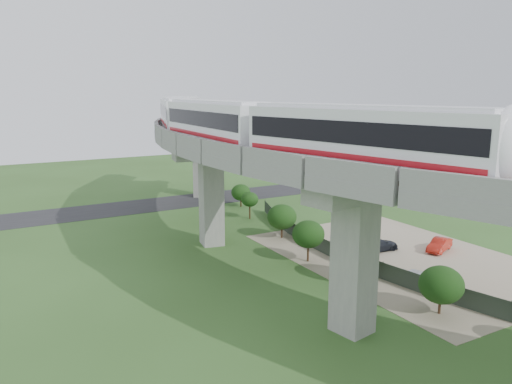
% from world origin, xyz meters
% --- Properties ---
extents(ground, '(160.00, 160.00, 0.00)m').
position_xyz_m(ground, '(0.00, 0.00, 0.00)').
color(ground, '#2F5020').
rests_on(ground, ground).
extents(dirt_lot, '(18.00, 26.00, 0.04)m').
position_xyz_m(dirt_lot, '(14.00, -2.00, 0.02)').
color(dirt_lot, gray).
rests_on(dirt_lot, ground).
extents(asphalt_road, '(60.00, 8.00, 0.03)m').
position_xyz_m(asphalt_road, '(0.00, 30.00, 0.01)').
color(asphalt_road, '#232326').
rests_on(asphalt_road, ground).
extents(viaduct, '(19.58, 73.98, 11.40)m').
position_xyz_m(viaduct, '(3.84, 0.00, 9.05)').
color(viaduct, '#99968E').
rests_on(viaduct, ground).
extents(metro_train, '(15.75, 60.54, 3.64)m').
position_xyz_m(metro_train, '(1.08, 9.34, 12.31)').
color(metro_train, silver).
rests_on(metro_train, ground).
extents(fence, '(3.87, 38.73, 1.50)m').
position_xyz_m(fence, '(9.75, 0.00, 0.75)').
color(fence, '#2D382D').
rests_on(fence, ground).
extents(tree_0, '(2.50, 2.50, 2.94)m').
position_xyz_m(tree_0, '(10.98, 23.35, 1.88)').
color(tree_0, '#382314').
rests_on(tree_0, ground).
extents(tree_1, '(2.02, 2.02, 3.20)m').
position_xyz_m(tree_1, '(8.92, 17.23, 2.32)').
color(tree_1, '#382314').
rests_on(tree_1, ground).
extents(tree_2, '(3.00, 3.00, 3.51)m').
position_xyz_m(tree_2, '(7.94, 8.73, 2.23)').
color(tree_2, '#382314').
rests_on(tree_2, ground).
extents(tree_3, '(2.84, 2.84, 3.71)m').
position_xyz_m(tree_3, '(6.07, 1.52, 2.50)').
color(tree_3, '#382314').
rests_on(tree_3, ground).
extents(tree_4, '(3.19, 3.19, 3.52)m').
position_xyz_m(tree_4, '(6.75, -4.17, 2.16)').
color(tree_4, '#382314').
rests_on(tree_4, ground).
extents(tree_5, '(2.97, 2.97, 3.34)m').
position_xyz_m(tree_5, '(7.62, -11.49, 2.08)').
color(tree_5, '#382314').
rests_on(tree_5, ground).
extents(car_white, '(2.25, 3.70, 1.18)m').
position_xyz_m(car_white, '(10.24, -7.39, 0.63)').
color(car_white, silver).
rests_on(car_white, dirt_lot).
extents(car_red, '(3.87, 2.53, 1.21)m').
position_xyz_m(car_red, '(18.43, -2.25, 0.64)').
color(car_red, '#B11C10').
rests_on(car_red, dirt_lot).
extents(car_dark, '(4.33, 2.00, 1.22)m').
position_xyz_m(car_dark, '(13.43, 0.70, 0.65)').
color(car_dark, black).
rests_on(car_dark, dirt_lot).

